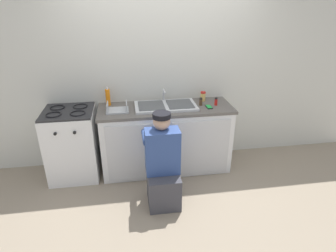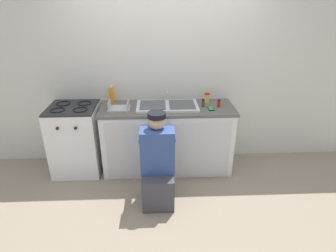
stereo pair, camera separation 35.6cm
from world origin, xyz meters
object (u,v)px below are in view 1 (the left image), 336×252
object	(u,v)px
plumber_person	(163,168)
condiment_jar	(203,96)
sink_double_basin	(166,106)
cell_phone	(209,107)
dish_rack_tray	(117,109)
spice_bottle_red	(216,102)
soap_bottle_orange	(108,97)
spice_bottle_pepper	(201,102)
stove_range	(73,144)

from	to	relation	value
plumber_person	condiment_jar	bearing A→B (deg)	52.53
sink_double_basin	cell_phone	bearing A→B (deg)	-9.63
condiment_jar	dish_rack_tray	xyz separation A→B (m)	(-1.17, -0.22, -0.04)
spice_bottle_red	plumber_person	bearing A→B (deg)	-139.29
sink_double_basin	dish_rack_tray	size ratio (longest dim) A/B	2.86
plumber_person	soap_bottle_orange	size ratio (longest dim) A/B	4.42
dish_rack_tray	spice_bottle_red	size ratio (longest dim) A/B	2.67
spice_bottle_red	condiment_jar	bearing A→B (deg)	122.41
spice_bottle_pepper	spice_bottle_red	distance (m)	0.20
sink_double_basin	spice_bottle_red	bearing A→B (deg)	-2.75
cell_phone	soap_bottle_orange	size ratio (longest dim) A/B	0.56
soap_bottle_orange	spice_bottle_pepper	bearing A→B (deg)	-9.02
sink_double_basin	plumber_person	bearing A→B (deg)	-100.95
stove_range	condiment_jar	distance (m)	1.86
plumber_person	dish_rack_tray	xyz separation A→B (m)	(-0.48, 0.68, 0.48)
condiment_jar	dish_rack_tray	bearing A→B (deg)	-169.51
spice_bottle_pepper	condiment_jar	xyz separation A→B (m)	(0.08, 0.17, 0.01)
sink_double_basin	soap_bottle_orange	distance (m)	0.77
spice_bottle_red	spice_bottle_pepper	bearing A→B (deg)	172.97
stove_range	cell_phone	world-z (taller)	stove_range
cell_phone	spice_bottle_pepper	bearing A→B (deg)	135.52
stove_range	plumber_person	world-z (taller)	plumber_person
dish_rack_tray	plumber_person	bearing A→B (deg)	-54.69
sink_double_basin	condiment_jar	distance (m)	0.57
sink_double_basin	soap_bottle_orange	size ratio (longest dim) A/B	3.20
stove_range	plumber_person	xyz separation A→B (m)	(1.10, -0.73, -0.01)
dish_rack_tray	spice_bottle_red	xyz separation A→B (m)	(1.29, 0.02, 0.03)
sink_double_basin	spice_bottle_red	world-z (taller)	sink_double_basin
spice_bottle_pepper	soap_bottle_orange	distance (m)	1.23
stove_range	spice_bottle_pepper	xyz separation A→B (m)	(1.71, -0.01, 0.49)
spice_bottle_pepper	soap_bottle_orange	world-z (taller)	soap_bottle_orange
dish_rack_tray	condiment_jar	bearing A→B (deg)	10.49
soap_bottle_orange	spice_bottle_red	xyz separation A→B (m)	(1.41, -0.22, -0.06)
stove_range	dish_rack_tray	xyz separation A→B (m)	(0.62, -0.05, 0.47)
stove_range	condiment_jar	xyz separation A→B (m)	(1.78, 0.17, 0.51)
dish_rack_tray	soap_bottle_orange	bearing A→B (deg)	116.43
condiment_jar	cell_phone	bearing A→B (deg)	-87.16
spice_bottle_pepper	spice_bottle_red	bearing A→B (deg)	-7.03
stove_range	dish_rack_tray	distance (m)	0.77
plumber_person	spice_bottle_pepper	xyz separation A→B (m)	(0.61, 0.72, 0.50)
plumber_person	soap_bottle_orange	distance (m)	1.23
cell_phone	dish_rack_tray	xyz separation A→B (m)	(-1.18, 0.04, 0.02)
sink_double_basin	spice_bottle_red	xyz separation A→B (m)	(0.67, -0.03, 0.03)
sink_double_basin	cell_phone	distance (m)	0.57
sink_double_basin	dish_rack_tray	distance (m)	0.63
plumber_person	spice_bottle_red	distance (m)	1.18
plumber_person	cell_phone	bearing A→B (deg)	42.28
cell_phone	dish_rack_tray	size ratio (longest dim) A/B	0.50
cell_phone	spice_bottle_red	world-z (taller)	spice_bottle_red
sink_double_basin	spice_bottle_pepper	distance (m)	0.47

